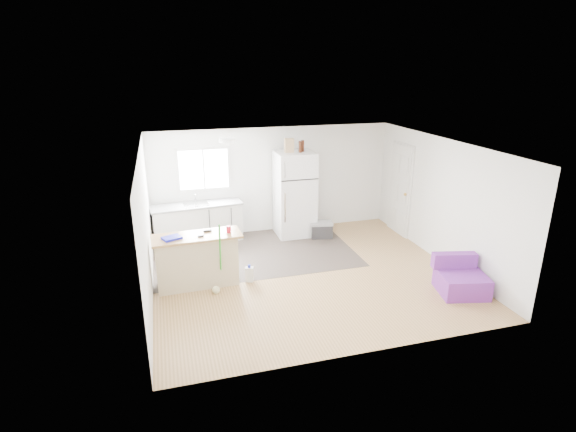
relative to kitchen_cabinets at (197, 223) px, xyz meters
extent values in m
cube|color=olive|center=(1.78, -2.20, -0.45)|extent=(5.50, 5.00, 0.01)
cube|color=white|center=(1.78, -2.20, 1.96)|extent=(5.50, 5.00, 0.01)
cube|color=white|center=(1.78, 0.30, 0.76)|extent=(5.50, 0.01, 2.40)
cube|color=white|center=(1.78, -4.70, 0.76)|extent=(5.50, 0.01, 2.40)
cube|color=white|center=(-0.97, -2.20, 0.76)|extent=(0.01, 5.00, 2.40)
cube|color=white|center=(4.53, -2.20, 0.76)|extent=(0.01, 5.00, 2.40)
cube|color=#332C26|center=(1.06, -0.95, -0.44)|extent=(4.05, 2.50, 0.00)
cube|color=white|center=(0.23, 0.29, 1.11)|extent=(1.18, 0.04, 0.98)
cube|color=white|center=(0.23, 0.27, 1.11)|extent=(1.05, 0.01, 0.85)
cube|color=white|center=(0.23, 0.27, 1.11)|extent=(0.03, 0.02, 0.85)
cube|color=white|center=(4.50, -0.65, 0.57)|extent=(0.05, 0.82, 2.03)
cube|color=white|center=(4.51, -0.65, 0.58)|extent=(0.03, 0.92, 2.10)
sphere|color=gold|center=(4.46, -0.97, 0.56)|extent=(0.07, 0.07, 0.07)
cylinder|color=white|center=(0.58, -1.00, 1.92)|extent=(0.30, 0.30, 0.07)
cube|color=white|center=(0.00, 0.00, -0.03)|extent=(1.93, 0.75, 0.83)
cube|color=slate|center=(0.00, 0.00, 0.41)|extent=(1.99, 0.80, 0.04)
cube|color=silver|center=(0.00, -0.03, 0.41)|extent=(0.55, 0.45, 0.06)
cube|color=tan|center=(-0.19, -2.06, 0.01)|extent=(1.40, 0.55, 0.89)
cube|color=#A16F45|center=(-0.16, -2.06, 0.47)|extent=(1.54, 0.65, 0.04)
cube|color=white|center=(2.17, -0.11, 0.51)|extent=(0.84, 0.79, 1.90)
cube|color=black|center=(2.17, -0.51, 0.93)|extent=(0.84, 0.01, 0.02)
cube|color=silver|center=(1.84, -0.51, 1.18)|extent=(0.03, 0.02, 0.34)
cube|color=silver|center=(1.84, -0.51, 0.34)|extent=(0.03, 0.02, 0.67)
cube|color=#2A292C|center=(2.69, -0.49, -0.29)|extent=(0.51, 0.38, 0.31)
cube|color=gray|center=(2.69, -0.49, -0.10)|extent=(0.53, 0.40, 0.06)
cube|color=purple|center=(4.10, -3.60, -0.26)|extent=(0.90, 0.87, 0.36)
cube|color=purple|center=(4.10, -3.33, 0.05)|extent=(0.78, 0.35, 0.27)
cube|color=silver|center=(0.71, -2.19, -0.30)|extent=(0.17, 0.15, 0.27)
cylinder|color=#1A27B9|center=(0.71, -2.19, -0.14)|extent=(0.07, 0.07, 0.05)
cylinder|color=green|center=(0.19, -2.35, 0.21)|extent=(0.05, 0.33, 1.21)
sphere|color=beige|center=(0.07, -2.47, -0.38)|extent=(0.14, 0.14, 0.14)
cylinder|color=red|center=(0.39, -2.07, 0.55)|extent=(0.10, 0.10, 0.12)
cube|color=#1418C4|center=(-0.58, -2.11, 0.51)|extent=(0.36, 0.32, 0.04)
cube|color=black|center=(0.04, -1.93, 0.51)|extent=(0.14, 0.06, 0.03)
cube|color=black|center=(-0.10, -2.15, 0.51)|extent=(0.10, 0.05, 0.03)
cube|color=tan|center=(2.04, -0.13, 1.61)|extent=(0.21, 0.12, 0.30)
cylinder|color=#3C180A|center=(2.27, -0.20, 1.59)|extent=(0.08, 0.08, 0.25)
cylinder|color=#3C180A|center=(2.35, -0.12, 1.59)|extent=(0.09, 0.09, 0.25)
camera|label=1|loc=(-0.62, -9.38, 3.28)|focal=28.00mm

